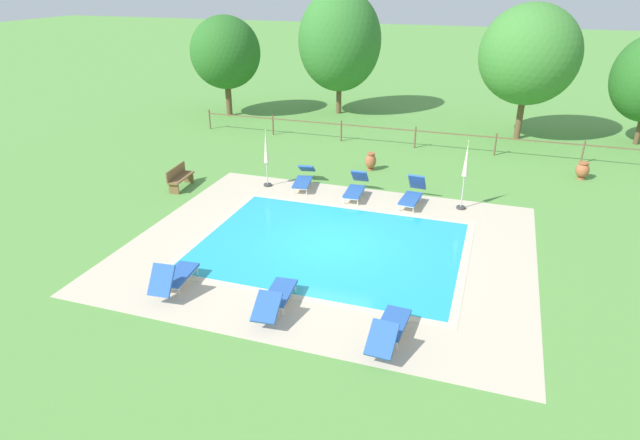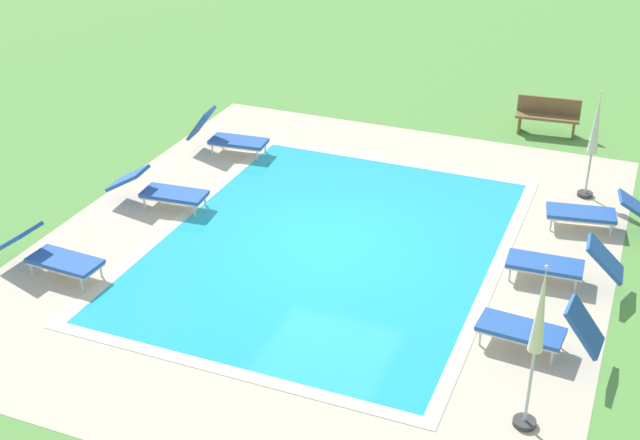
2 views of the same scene
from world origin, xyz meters
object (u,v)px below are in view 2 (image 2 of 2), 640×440
at_px(sun_lounger_north_mid, 161,190).
at_px(sun_lounger_south_near_corner, 562,263).
at_px(sun_lounger_north_near_steps, 539,329).
at_px(sun_lounger_north_end, 228,137).
at_px(sun_lounger_south_mid, 51,255).
at_px(patio_umbrella_closed_row_east, 595,134).
at_px(wooden_bench_lawn_side, 548,115).
at_px(sun_lounger_north_far, 597,212).
at_px(patio_umbrella_closed_row_west, 538,329).

relative_size(sun_lounger_north_mid, sun_lounger_south_near_corner, 1.06).
xyz_separation_m(sun_lounger_north_near_steps, sun_lounger_north_end, (-5.01, -7.90, 0.00)).
distance_m(sun_lounger_north_mid, sun_lounger_south_mid, 3.00).
xyz_separation_m(patio_umbrella_closed_row_east, wooden_bench_lawn_side, (-3.18, -1.31, -0.92)).
bearing_deg(wooden_bench_lawn_side, sun_lounger_north_end, -59.16).
xyz_separation_m(sun_lounger_north_far, sun_lounger_south_near_corner, (2.23, -0.35, 0.02)).
distance_m(sun_lounger_south_mid, patio_umbrella_closed_row_east, 10.72).
distance_m(sun_lounger_south_near_corner, patio_umbrella_closed_row_west, 4.08).
bearing_deg(sun_lounger_north_mid, wooden_bench_lawn_side, 136.13).
bearing_deg(sun_lounger_north_far, sun_lounger_south_mid, -58.74).
distance_m(sun_lounger_north_near_steps, sun_lounger_south_mid, 8.34).
bearing_deg(wooden_bench_lawn_side, sun_lounger_north_mid, -43.87).
bearing_deg(wooden_bench_lawn_side, sun_lounger_south_mid, -35.43).
relative_size(sun_lounger_south_mid, patio_umbrella_closed_row_east, 0.89).
relative_size(patio_umbrella_closed_row_west, patio_umbrella_closed_row_east, 1.11).
xyz_separation_m(sun_lounger_north_mid, sun_lounger_south_near_corner, (-0.07, 7.94, 0.02)).
distance_m(sun_lounger_north_far, patio_umbrella_closed_row_east, 1.78).
bearing_deg(patio_umbrella_closed_row_east, sun_lounger_north_near_steps, -0.34).
height_order(sun_lounger_north_far, wooden_bench_lawn_side, wooden_bench_lawn_side).
distance_m(sun_lounger_north_mid, patio_umbrella_closed_row_west, 8.98).
height_order(sun_lounger_north_far, sun_lounger_north_end, sun_lounger_north_end).
bearing_deg(sun_lounger_north_far, patio_umbrella_closed_row_west, -2.39).
bearing_deg(sun_lounger_south_mid, sun_lounger_south_near_corner, 110.06).
bearing_deg(patio_umbrella_closed_row_west, sun_lounger_south_near_corner, -178.61).
relative_size(patio_umbrella_closed_row_west, wooden_bench_lawn_side, 1.65).
height_order(sun_lounger_north_near_steps, sun_lounger_north_end, sun_lounger_north_end).
relative_size(sun_lounger_north_far, sun_lounger_south_near_corner, 1.07).
distance_m(sun_lounger_south_near_corner, patio_umbrella_closed_row_east, 3.77).
bearing_deg(sun_lounger_north_mid, sun_lounger_north_far, 105.48).
xyz_separation_m(sun_lounger_north_far, patio_umbrella_closed_row_west, (6.13, -0.26, 1.22)).
xyz_separation_m(sun_lounger_south_mid, patio_umbrella_closed_row_east, (-6.68, 8.33, 1.02)).
relative_size(sun_lounger_north_far, patio_umbrella_closed_row_west, 0.83).
bearing_deg(patio_umbrella_closed_row_east, wooden_bench_lawn_side, -157.61).
relative_size(sun_lounger_south_near_corner, patio_umbrella_closed_row_east, 0.86).
height_order(sun_lounger_north_near_steps, sun_lounger_north_far, sun_lounger_north_near_steps).
relative_size(patio_umbrella_closed_row_east, wooden_bench_lawn_side, 1.50).
bearing_deg(sun_lounger_north_end, sun_lounger_north_mid, 0.09).
bearing_deg(sun_lounger_south_mid, sun_lounger_north_near_steps, 96.17).
relative_size(sun_lounger_north_near_steps, sun_lounger_north_far, 0.89).
distance_m(sun_lounger_north_end, wooden_bench_lawn_side, 7.72).
bearing_deg(patio_umbrella_closed_row_east, sun_lounger_north_end, -84.43).
xyz_separation_m(sun_lounger_north_near_steps, sun_lounger_north_mid, (-2.08, -7.90, -0.04)).
relative_size(sun_lounger_north_near_steps, sun_lounger_south_near_corner, 0.96).
relative_size(sun_lounger_north_far, sun_lounger_north_end, 1.12).
relative_size(sun_lounger_north_mid, sun_lounger_south_mid, 1.02).
height_order(sun_lounger_north_end, patio_umbrella_closed_row_east, patio_umbrella_closed_row_east).
distance_m(patio_umbrella_closed_row_east, wooden_bench_lawn_side, 3.56).
relative_size(sun_lounger_north_end, sun_lounger_south_near_corner, 0.95).
height_order(patio_umbrella_closed_row_west, patio_umbrella_closed_row_east, patio_umbrella_closed_row_west).
xyz_separation_m(sun_lounger_north_end, sun_lounger_south_near_corner, (2.86, 7.94, -0.01)).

